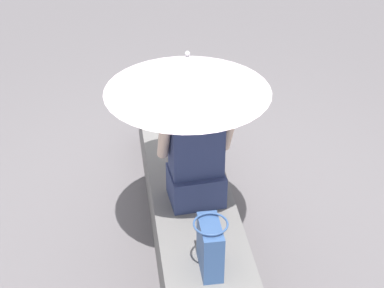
{
  "coord_description": "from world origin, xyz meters",
  "views": [
    {
      "loc": [
        -3.37,
        0.46,
        2.86
      ],
      "look_at": [
        -0.12,
        -0.01,
        0.76
      ],
      "focal_mm": 57.29,
      "sensor_mm": 36.0,
      "label": 1
    }
  ],
  "objects_px": {
    "person_seated": "(196,149)",
    "parasol": "(188,74)",
    "tote_bag_canvas": "(210,246)",
    "magazine": "(191,150)",
    "handbag_black": "(181,102)"
  },
  "relations": [
    {
      "from": "person_seated",
      "to": "parasol",
      "type": "bearing_deg",
      "value": 79.0
    },
    {
      "from": "tote_bag_canvas",
      "to": "parasol",
      "type": "bearing_deg",
      "value": 2.65
    },
    {
      "from": "tote_bag_canvas",
      "to": "magazine",
      "type": "bearing_deg",
      "value": -3.19
    },
    {
      "from": "parasol",
      "to": "tote_bag_canvas",
      "type": "xyz_separation_m",
      "value": [
        -0.65,
        -0.03,
        -0.74
      ]
    },
    {
      "from": "person_seated",
      "to": "parasol",
      "type": "distance_m",
      "value": 0.52
    },
    {
      "from": "person_seated",
      "to": "magazine",
      "type": "relative_size",
      "value": 3.21
    },
    {
      "from": "tote_bag_canvas",
      "to": "magazine",
      "type": "relative_size",
      "value": 1.17
    },
    {
      "from": "tote_bag_canvas",
      "to": "magazine",
      "type": "distance_m",
      "value": 1.22
    },
    {
      "from": "tote_bag_canvas",
      "to": "handbag_black",
      "type": "bearing_deg",
      "value": -1.99
    },
    {
      "from": "person_seated",
      "to": "handbag_black",
      "type": "bearing_deg",
      "value": -2.08
    },
    {
      "from": "person_seated",
      "to": "tote_bag_canvas",
      "type": "height_order",
      "value": "person_seated"
    },
    {
      "from": "person_seated",
      "to": "parasol",
      "type": "height_order",
      "value": "parasol"
    },
    {
      "from": "person_seated",
      "to": "handbag_black",
      "type": "relative_size",
      "value": 2.73
    },
    {
      "from": "parasol",
      "to": "magazine",
      "type": "relative_size",
      "value": 3.72
    },
    {
      "from": "handbag_black",
      "to": "tote_bag_canvas",
      "type": "height_order",
      "value": "handbag_black"
    }
  ]
}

